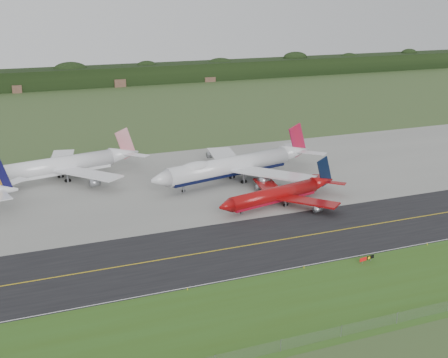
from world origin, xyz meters
TOP-DOWN VIEW (x-y plane):
  - ground at (0.00, 0.00)m, footprint 600.00×600.00m
  - grass_verge at (0.00, -35.00)m, footprint 400.00×30.00m
  - taxiway at (0.00, -4.00)m, footprint 400.00×32.00m
  - apron at (0.00, 51.00)m, footprint 400.00×78.00m
  - taxiway_centreline at (0.00, -4.00)m, footprint 400.00×0.40m
  - taxiway_edge_line at (0.00, -19.50)m, footprint 400.00×0.25m
  - perimeter_fence at (0.00, -48.00)m, footprint 320.00×0.10m
  - horizon_treeline at (0.00, 273.76)m, footprint 700.00×25.00m
  - jet_ba_747 at (14.30, 45.44)m, footprint 62.31×50.72m
  - jet_red_737 at (17.43, 19.96)m, footprint 42.12×33.71m
  - jet_star_tail at (-36.11, 68.38)m, footprint 54.58×44.93m
  - taxiway_sign at (16.75, -23.33)m, footprint 4.29×0.96m
  - edge_marker_left at (-25.04, -20.50)m, footprint 0.16×0.16m
  - edge_marker_center at (2.21, -20.50)m, footprint 0.16×0.16m
  - edge_marker_right at (36.13, -20.50)m, footprint 0.16×0.16m

SIDE VIEW (x-z plane):
  - ground at x=0.00m, z-range 0.00..0.00m
  - grass_verge at x=0.00m, z-range 0.00..0.01m
  - apron at x=0.00m, z-range 0.00..0.01m
  - taxiway at x=0.00m, z-range 0.00..0.02m
  - taxiway_centreline at x=0.00m, z-range 0.03..0.03m
  - taxiway_edge_line at x=0.00m, z-range 0.03..0.03m
  - edge_marker_left at x=-25.04m, z-range 0.00..0.50m
  - edge_marker_center at x=2.21m, z-range 0.00..0.50m
  - edge_marker_right at x=36.13m, z-range 0.00..0.50m
  - taxiway_sign at x=16.75m, z-range 0.30..1.74m
  - perimeter_fence at x=0.00m, z-range -158.90..161.10m
  - jet_red_737 at x=17.43m, z-range -2.57..8.92m
  - jet_star_tail at x=-36.11m, z-range -2.41..12.07m
  - jet_ba_747 at x=14.30m, z-range -2.53..13.29m
  - horizon_treeline at x=0.00m, z-range -0.53..11.47m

